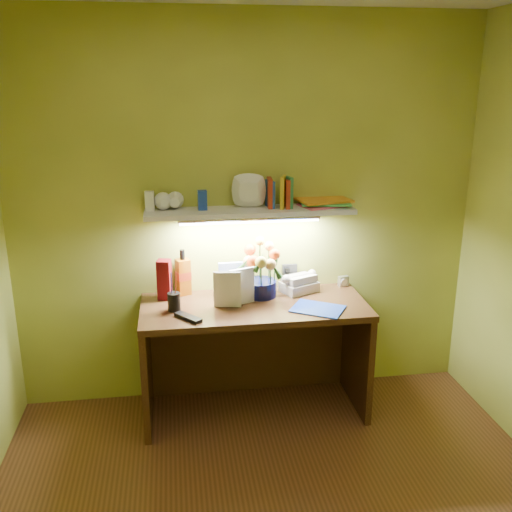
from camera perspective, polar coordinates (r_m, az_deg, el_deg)
The scene contains 13 objects.
desk at distance 3.70m, azimuth -0.15°, elevation -10.24°, with size 1.40×0.60×0.75m, color #32180D.
flower_bouquet at distance 3.62m, azimuth 0.44°, elevation -1.30°, with size 0.23×0.23×0.36m, color #070B39, non-canonical shape.
telephone at distance 3.74m, azimuth 4.32°, elevation -2.60°, with size 0.22×0.17×0.13m, color beige, non-canonical shape.
desk_clock at distance 3.89m, azimuth 8.73°, elevation -2.49°, with size 0.07×0.03×0.07m, color #B5B6BA.
whisky_bottle at distance 3.69m, azimuth -7.31°, elevation -1.61°, with size 0.08×0.08×0.30m, color #9F4C06, non-canonical shape.
whisky_box at distance 3.64m, azimuth -9.14°, elevation -2.34°, with size 0.08×0.08×0.25m, color #58080C.
pen_cup at distance 3.46m, azimuth -8.22°, elevation -3.94°, with size 0.08×0.08×0.19m, color black.
art_card at distance 3.66m, azimuth -2.04°, elevation -2.30°, with size 0.22×0.04×0.22m, color white, non-canonical shape.
tv_remote at distance 3.35m, azimuth -6.80°, elevation -6.12°, with size 0.05×0.19×0.02m, color black.
blue_folder at distance 3.48m, azimuth 6.19°, elevation -5.27°, with size 0.30×0.22×0.01m, color #1D3FAA.
desk_book_a at distance 3.47m, azimuth -4.28°, elevation -3.36°, with size 0.17×0.02×0.23m, color silver.
desk_book_b at distance 3.47m, azimuth -2.67°, elevation -3.29°, with size 0.17×0.02×0.23m, color white.
wall_shelf at distance 3.55m, azimuth -0.32°, elevation 5.05°, with size 1.31×0.32×0.23m.
Camera 1 is at (-0.47, -2.05, 2.07)m, focal length 40.00 mm.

